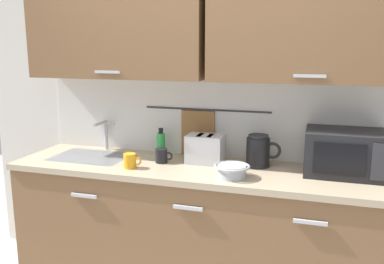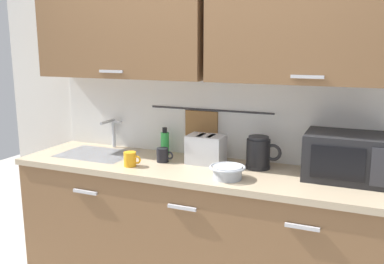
{
  "view_description": "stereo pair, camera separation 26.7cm",
  "coord_description": "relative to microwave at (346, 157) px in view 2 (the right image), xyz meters",
  "views": [
    {
      "loc": [
        0.7,
        -2.19,
        1.67
      ],
      "look_at": [
        -0.08,
        0.33,
        1.12
      ],
      "focal_mm": 39.02,
      "sensor_mm": 36.0,
      "label": 1
    },
    {
      "loc": [
        0.95,
        -2.1,
        1.67
      ],
      "look_at": [
        -0.08,
        0.33,
        1.12
      ],
      "focal_mm": 39.02,
      "sensor_mm": 36.0,
      "label": 2
    }
  ],
  "objects": [
    {
      "name": "sink_faucet",
      "position": [
        -1.68,
        0.12,
        0.01
      ],
      "size": [
        0.09,
        0.17,
        0.22
      ],
      "color": "#B2B5BA",
      "rests_on": "counter_unit"
    },
    {
      "name": "microwave",
      "position": [
        0.0,
        0.0,
        0.0
      ],
      "size": [
        0.46,
        0.35,
        0.27
      ],
      "color": "black",
      "rests_on": "counter_unit"
    },
    {
      "name": "toaster",
      "position": [
        -0.87,
        -0.01,
        -0.04
      ],
      "size": [
        0.26,
        0.17,
        0.19
      ],
      "color": "#B7BABF",
      "rests_on": "counter_unit"
    },
    {
      "name": "dish_soap_bottle",
      "position": [
        -1.22,
        0.1,
        -0.05
      ],
      "size": [
        0.06,
        0.06,
        0.2
      ],
      "color": "green",
      "rests_on": "counter_unit"
    },
    {
      "name": "mixing_bowl",
      "position": [
        -0.63,
        -0.27,
        -0.09
      ],
      "size": [
        0.21,
        0.21,
        0.08
      ],
      "color": "#A5ADB7",
      "rests_on": "counter_unit"
    },
    {
      "name": "electric_kettle",
      "position": [
        -0.52,
        0.02,
        -0.03
      ],
      "size": [
        0.23,
        0.16,
        0.21
      ],
      "color": "black",
      "rests_on": "counter_unit"
    },
    {
      "name": "mug_near_sink",
      "position": [
        -1.29,
        -0.26,
        -0.09
      ],
      "size": [
        0.12,
        0.08,
        0.09
      ],
      "color": "orange",
      "rests_on": "counter_unit"
    },
    {
      "name": "mug_by_kettle",
      "position": [
        -1.15,
        -0.09,
        -0.09
      ],
      "size": [
        0.12,
        0.08,
        0.09
      ],
      "color": "black",
      "rests_on": "counter_unit"
    },
    {
      "name": "back_wall_assembly",
      "position": [
        -0.86,
        0.12,
        0.49
      ],
      "size": [
        3.7,
        0.41,
        2.5
      ],
      "color": "silver",
      "rests_on": "ground"
    },
    {
      "name": "counter_unit",
      "position": [
        -0.87,
        -0.11,
        -0.58
      ],
      "size": [
        2.53,
        0.64,
        0.9
      ],
      "color": "brown",
      "rests_on": "ground"
    }
  ]
}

